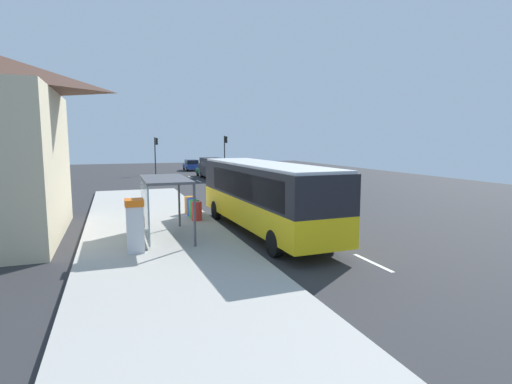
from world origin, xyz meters
name	(u,v)px	position (x,y,z in m)	size (l,w,h in m)	color
ground_plane	(221,193)	(0.00, 14.00, -0.02)	(56.00, 92.00, 0.04)	#2D2D30
sidewalk_platform	(154,228)	(-6.40, 2.00, 0.09)	(6.20, 30.00, 0.18)	#ADAAA3
lane_stripe_seg_0	(373,263)	(0.25, -6.00, 0.01)	(0.16, 2.20, 0.01)	silver
lane_stripe_seg_1	(307,232)	(0.25, -1.00, 0.01)	(0.16, 2.20, 0.01)	silver
lane_stripe_seg_2	(268,214)	(0.25, 4.00, 0.01)	(0.16, 2.20, 0.01)	silver
lane_stripe_seg_3	(242,201)	(0.25, 9.00, 0.01)	(0.16, 2.20, 0.01)	silver
lane_stripe_seg_4	(224,193)	(0.25, 14.00, 0.01)	(0.16, 2.20, 0.01)	silver
lane_stripe_seg_5	(210,186)	(0.25, 19.00, 0.01)	(0.16, 2.20, 0.01)	silver
lane_stripe_seg_6	(199,181)	(0.25, 24.00, 0.01)	(0.16, 2.20, 0.01)	silver
lane_stripe_seg_7	(190,177)	(0.25, 29.00, 0.01)	(0.16, 2.20, 0.01)	silver
bus	(263,193)	(-1.71, -0.39, 1.84)	(2.93, 11.10, 3.21)	yellow
white_van	(213,167)	(2.20, 25.65, 1.34)	(2.10, 5.23, 2.30)	black
sedan_near	(208,170)	(2.30, 28.80, 0.79)	(2.05, 4.50, 1.52)	#195933
sedan_far	(191,165)	(2.30, 39.15, 0.79)	(1.90, 4.43, 1.52)	navy
ticket_machine	(135,225)	(-7.45, -2.40, 1.17)	(0.66, 0.76, 1.94)	silver
recycling_bin_red	(197,211)	(-4.20, 2.60, 0.66)	(0.52, 0.52, 0.95)	red
recycling_bin_green	(194,209)	(-4.20, 3.30, 0.66)	(0.52, 0.52, 0.95)	green
recycling_bin_blue	(192,207)	(-4.20, 4.00, 0.66)	(0.52, 0.52, 0.95)	blue
recycling_bin_orange	(189,205)	(-4.20, 4.70, 0.66)	(0.52, 0.52, 0.95)	orange
traffic_light_near_side	(225,148)	(5.50, 32.63, 3.21)	(0.49, 0.28, 4.82)	#2D2D2D
traffic_light_far_side	(156,150)	(-3.10, 33.43, 3.09)	(0.49, 0.28, 4.61)	#2D2D2D
bus_shelter	(158,192)	(-6.41, -0.46, 2.10)	(1.80, 4.00, 2.50)	#4C4C51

